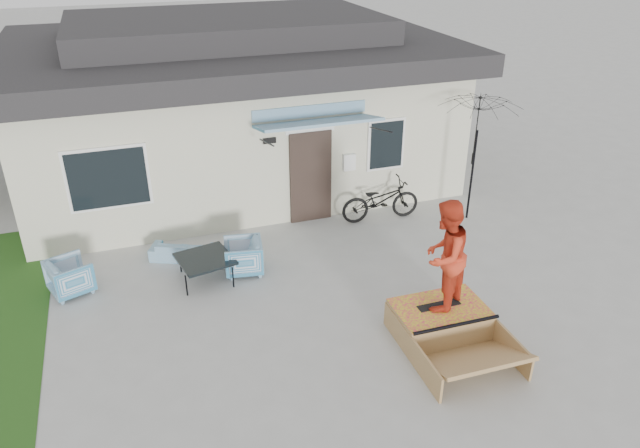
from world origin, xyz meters
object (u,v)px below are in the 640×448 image
object	(u,v)px
skateboard	(439,305)
armchair_right	(243,255)
loveseat	(183,247)
patio_umbrella	(475,146)
skate_ramp	(439,320)
bicycle	(381,196)
skater	(445,254)
coffee_table	(206,269)
armchair_left	(70,275)

from	to	relation	value
skateboard	armchair_right	bearing A→B (deg)	132.65
loveseat	armchair_right	world-z (taller)	armchair_right
patio_umbrella	skate_ramp	xyz separation A→B (m)	(-2.73, -3.58, -1.50)
patio_umbrella	bicycle	bearing A→B (deg)	163.27
skate_ramp	skater	xyz separation A→B (m)	(0.00, 0.05, 1.23)
patio_umbrella	skater	size ratio (longest dim) A/B	1.18
skateboard	loveseat	bearing A→B (deg)	134.46
coffee_table	skater	xyz separation A→B (m)	(3.38, -2.85, 1.24)
skater	patio_umbrella	bearing A→B (deg)	-163.56
coffee_table	skate_ramp	size ratio (longest dim) A/B	0.48
armchair_right	bicycle	distance (m)	3.65
coffee_table	skateboard	distance (m)	4.43
loveseat	skate_ramp	distance (m)	5.32
loveseat	armchair_left	distance (m)	2.19
skateboard	skater	xyz separation A→B (m)	(0.00, 0.00, 0.96)
armchair_left	coffee_table	bearing A→B (deg)	-119.54
armchair_left	coffee_table	xyz separation A→B (m)	(2.42, -0.39, -0.13)
loveseat	coffee_table	world-z (taller)	loveseat
bicycle	patio_umbrella	xyz separation A→B (m)	(1.94, -0.58, 1.16)
coffee_table	patio_umbrella	bearing A→B (deg)	6.32
armchair_left	skateboard	world-z (taller)	armchair_left
skate_ramp	skateboard	bearing A→B (deg)	90.00
loveseat	armchair_left	world-z (taller)	armchair_left
armchair_left	armchair_right	distance (m)	3.17
loveseat	coffee_table	xyz separation A→B (m)	(0.30, -0.95, -0.02)
skateboard	skate_ramp	bearing A→B (deg)	-90.80
skate_ramp	armchair_left	bearing A→B (deg)	151.60
armchair_left	coffee_table	size ratio (longest dim) A/B	0.75
loveseat	patio_umbrella	xyz separation A→B (m)	(6.41, -0.27, 1.49)
armchair_left	armchair_right	world-z (taller)	armchair_right
loveseat	armchair_right	bearing A→B (deg)	163.44
armchair_right	skateboard	distance (m)	3.93
coffee_table	skater	world-z (taller)	skater
bicycle	armchair_right	bearing A→B (deg)	112.22
skate_ramp	patio_umbrella	bearing A→B (deg)	53.79
bicycle	patio_umbrella	bearing A→B (deg)	-103.82
armchair_right	skater	xyz separation A→B (m)	(2.64, -2.90, 1.11)
armchair_right	coffee_table	bearing A→B (deg)	-76.43
loveseat	armchair_left	bearing A→B (deg)	38.89
loveseat	bicycle	xyz separation A→B (m)	(4.48, 0.31, 0.33)
skateboard	patio_umbrella	bearing A→B (deg)	52.61
loveseat	skate_ramp	size ratio (longest dim) A/B	0.66
loveseat	armchair_right	distance (m)	1.37
loveseat	coffee_table	size ratio (longest dim) A/B	1.37
skateboard	skater	distance (m)	0.96
armchair_left	bicycle	world-z (taller)	bicycle
coffee_table	patio_umbrella	world-z (taller)	patio_umbrella
bicycle	skateboard	world-z (taller)	bicycle
patio_umbrella	skateboard	xyz separation A→B (m)	(-2.73, -3.53, -1.23)
skateboard	bicycle	bearing A→B (deg)	79.39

